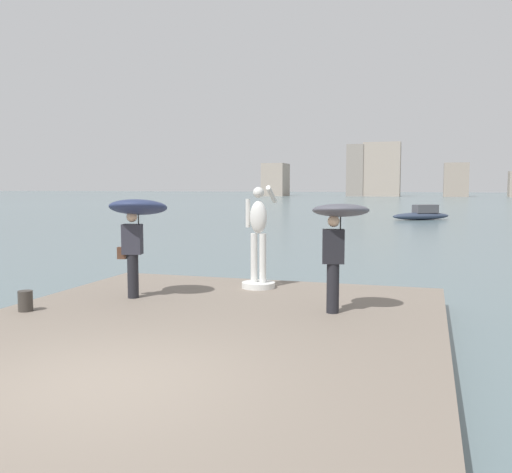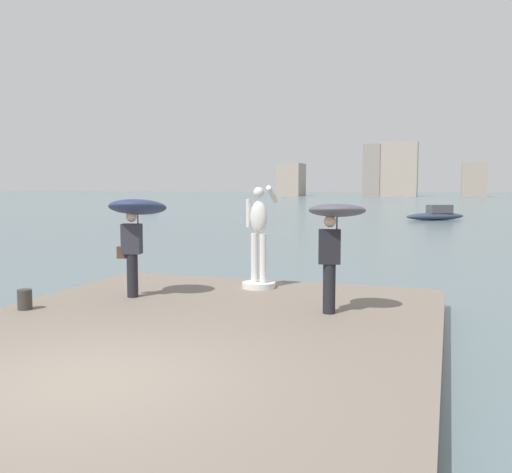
{
  "view_description": "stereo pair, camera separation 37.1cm",
  "coord_description": "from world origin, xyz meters",
  "px_view_note": "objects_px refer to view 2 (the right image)",
  "views": [
    {
      "loc": [
        3.57,
        -5.55,
        2.64
      ],
      "look_at": [
        0.0,
        6.03,
        1.55
      ],
      "focal_mm": 39.76,
      "sensor_mm": 36.0,
      "label": 1
    },
    {
      "loc": [
        3.92,
        -5.43,
        2.64
      ],
      "look_at": [
        0.0,
        6.03,
        1.55
      ],
      "focal_mm": 39.76,
      "sensor_mm": 36.0,
      "label": 2
    }
  ],
  "objects_px": {
    "boat_mid": "(149,207)",
    "onlooker_left": "(136,217)",
    "statue_white_figure": "(259,245)",
    "boat_near": "(436,215)",
    "onlooker_right": "(335,227)",
    "mooring_bollard": "(25,300)"
  },
  "relations": [
    {
      "from": "mooring_bollard",
      "to": "statue_white_figure",
      "type": "bearing_deg",
      "value": 46.3
    },
    {
      "from": "onlooker_left",
      "to": "statue_white_figure",
      "type": "bearing_deg",
      "value": 41.65
    },
    {
      "from": "onlooker_left",
      "to": "mooring_bollard",
      "type": "relative_size",
      "value": 5.54
    },
    {
      "from": "mooring_bollard",
      "to": "boat_mid",
      "type": "relative_size",
      "value": 0.11
    },
    {
      "from": "statue_white_figure",
      "to": "boat_near",
      "type": "relative_size",
      "value": 0.47
    },
    {
      "from": "onlooker_left",
      "to": "mooring_bollard",
      "type": "height_order",
      "value": "onlooker_left"
    },
    {
      "from": "statue_white_figure",
      "to": "onlooker_left",
      "type": "relative_size",
      "value": 1.1
    },
    {
      "from": "onlooker_left",
      "to": "boat_near",
      "type": "distance_m",
      "value": 36.11
    },
    {
      "from": "statue_white_figure",
      "to": "onlooker_left",
      "type": "bearing_deg",
      "value": -138.35
    },
    {
      "from": "statue_white_figure",
      "to": "boat_near",
      "type": "height_order",
      "value": "statue_white_figure"
    },
    {
      "from": "statue_white_figure",
      "to": "onlooker_right",
      "type": "bearing_deg",
      "value": -43.5
    },
    {
      "from": "mooring_bollard",
      "to": "boat_mid",
      "type": "distance_m",
      "value": 50.99
    },
    {
      "from": "onlooker_right",
      "to": "boat_mid",
      "type": "xyz_separation_m",
      "value": [
        -28.53,
        43.9,
        -1.52
      ]
    },
    {
      "from": "boat_near",
      "to": "boat_mid",
      "type": "height_order",
      "value": "boat_near"
    },
    {
      "from": "boat_mid",
      "to": "onlooker_right",
      "type": "bearing_deg",
      "value": -56.98
    },
    {
      "from": "onlooker_left",
      "to": "onlooker_right",
      "type": "distance_m",
      "value": 4.04
    },
    {
      "from": "onlooker_right",
      "to": "boat_near",
      "type": "distance_m",
      "value": 35.94
    },
    {
      "from": "onlooker_left",
      "to": "boat_mid",
      "type": "xyz_separation_m",
      "value": [
        -24.5,
        43.72,
        -1.61
      ]
    },
    {
      "from": "onlooker_left",
      "to": "onlooker_right",
      "type": "relative_size",
      "value": 1.04
    },
    {
      "from": "onlooker_right",
      "to": "boat_mid",
      "type": "relative_size",
      "value": 0.57
    },
    {
      "from": "onlooker_left",
      "to": "onlooker_right",
      "type": "xyz_separation_m",
      "value": [
        4.03,
        -0.17,
        -0.09
      ]
    },
    {
      "from": "boat_mid",
      "to": "onlooker_left",
      "type": "bearing_deg",
      "value": -60.74
    }
  ]
}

